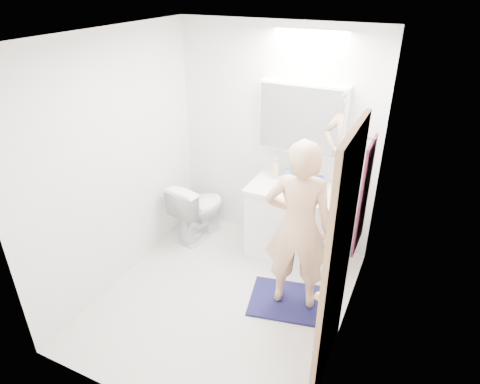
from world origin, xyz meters
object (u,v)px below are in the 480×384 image
Objects in this scene: toothbrush_cup at (319,181)px; medicine_cabinet at (302,118)px; vanity_cabinet at (293,223)px; toilet at (199,209)px; person at (298,227)px; soap_bottle_b at (289,172)px; soap_bottle_a at (276,168)px.

medicine_cabinet is at bearing 168.17° from toothbrush_cup.
toilet is (-1.10, -0.11, -0.03)m from vanity_cabinet.
vanity_cabinet is at bearing -141.50° from toothbrush_cup.
soap_bottle_b is at bearing -77.95° from person.
vanity_cabinet is at bearing -81.54° from person.
toilet is 0.44× the size of person.
medicine_cabinet is at bearing -83.74° from person.
toilet is at bearing -163.00° from soap_bottle_b.
soap_bottle_b is (-0.42, 0.92, 0.05)m from person.
vanity_cabinet is 5.77× the size of soap_bottle_b.
toilet is at bearing -174.03° from vanity_cabinet.
person is at bearing 165.21° from toilet.
toothbrush_cup is (1.30, 0.28, 0.51)m from toilet.
vanity_cabinet is 1.02× the size of medicine_cabinet.
soap_bottle_a is 1.44× the size of soap_bottle_b.
medicine_cabinet is at bearing 100.16° from vanity_cabinet.
soap_bottle_b is 0.34m from toothbrush_cup.
soap_bottle_b is (-0.10, -0.03, -0.60)m from medicine_cabinet.
person is at bearing -58.27° from soap_bottle_a.
medicine_cabinet is (-0.04, 0.21, 1.11)m from vanity_cabinet.
medicine_cabinet is at bearing 14.31° from soap_bottle_a.
medicine_cabinet is 0.55× the size of person.
toothbrush_cup is at bearing 38.50° from vanity_cabinet.
toothbrush_cup is (0.20, 0.16, 0.48)m from vanity_cabinet.
person is 7.17× the size of soap_bottle_a.
toothbrush_cup is at bearing -11.83° from medicine_cabinet.
person reaches higher than soap_bottle_a.
soap_bottle_b is at bearing -153.28° from toilet.
person is (1.38, -0.63, 0.50)m from toilet.
vanity_cabinet is 0.56× the size of person.
vanity_cabinet is 1.11m from toilet.
soap_bottle_b reaches higher than vanity_cabinet.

